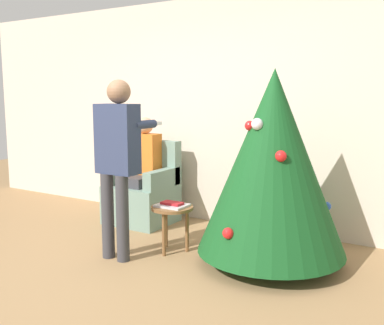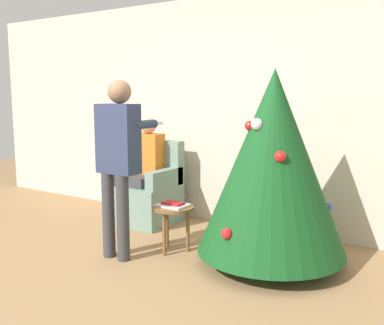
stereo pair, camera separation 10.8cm
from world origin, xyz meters
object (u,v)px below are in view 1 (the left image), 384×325
(christmas_tree, at_px, (273,162))
(person_standing, at_px, (118,153))
(armchair, at_px, (143,193))
(side_stool, at_px, (172,213))
(person_seated, at_px, (142,165))

(christmas_tree, relative_size, person_standing, 1.05)
(christmas_tree, relative_size, armchair, 1.79)
(armchair, distance_m, side_stool, 1.16)
(christmas_tree, distance_m, person_seated, 1.94)
(armchair, distance_m, person_seated, 0.36)
(christmas_tree, bearing_deg, armchair, 164.83)
(armchair, bearing_deg, christmas_tree, -15.17)
(christmas_tree, distance_m, person_standing, 1.44)
(person_standing, distance_m, side_stool, 0.82)
(armchair, bearing_deg, side_stool, -38.20)
(christmas_tree, height_order, person_standing, christmas_tree)
(side_stool, bearing_deg, person_seated, 142.84)
(christmas_tree, height_order, side_stool, christmas_tree)
(person_seated, bearing_deg, person_standing, -62.55)
(person_standing, xyz_separation_m, side_stool, (0.34, 0.40, -0.62))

